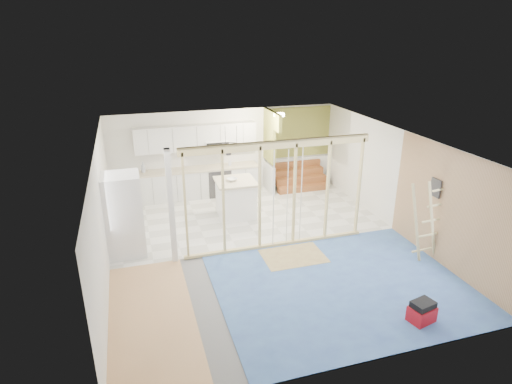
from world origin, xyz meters
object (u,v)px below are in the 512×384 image
object	(u,v)px
ladder	(426,222)
island	(236,198)
toolbox	(422,312)
fridge	(124,215)

from	to	relation	value
ladder	island	bearing A→B (deg)	147.67
toolbox	ladder	xyz separation A→B (m)	(1.37, 1.84, 0.75)
toolbox	fridge	bearing A→B (deg)	127.05
island	toolbox	xyz separation A→B (m)	(2.00, -5.39, -0.32)
island	toolbox	distance (m)	5.76
island	toolbox	world-z (taller)	island
fridge	ladder	world-z (taller)	fridge
toolbox	ladder	world-z (taller)	ladder
fridge	ladder	size ratio (longest dim) A/B	1.04
fridge	toolbox	xyz separation A→B (m)	(4.90, -4.08, -0.76)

